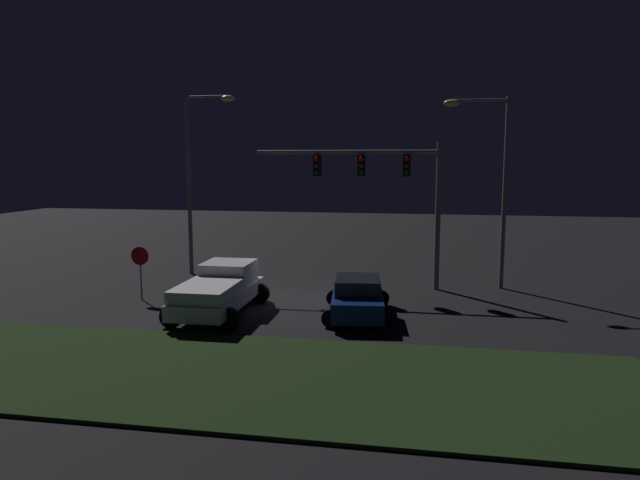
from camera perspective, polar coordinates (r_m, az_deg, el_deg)
The scene contains 8 objects.
ground_plane at distance 24.12m, azimuth -2.26°, elevation -5.87°, with size 80.00×80.00×0.00m, color black.
grass_median at distance 16.02m, azimuth -9.22°, elevation -12.97°, with size 22.42×6.56×0.10m, color black.
pickup_truck at distance 22.01m, azimuth -9.84°, elevation -4.65°, with size 2.90×5.42×1.80m.
car_sedan at distance 21.36m, azimuth 3.74°, elevation -5.64°, with size 2.79×4.57×1.51m.
traffic_signal_gantry at distance 25.87m, azimuth 6.22°, elevation 5.99°, with size 8.32×0.56×6.50m.
street_lamp_left at distance 29.43m, azimuth -12.02°, elevation 7.37°, with size 2.56×0.44×8.95m.
street_lamp_right at distance 26.72m, azimuth 16.66°, elevation 6.71°, with size 2.86×0.44×8.49m.
stop_sign at distance 24.78m, azimuth -17.33°, elevation -2.16°, with size 0.76×0.08×2.23m.
Camera 1 is at (5.08, -22.87, 5.72)m, focal length 32.40 mm.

